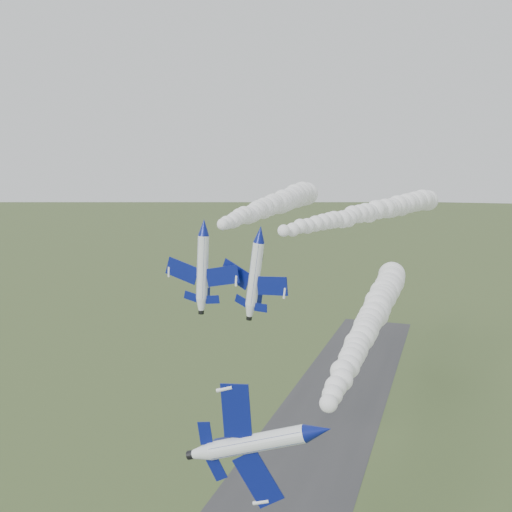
{
  "coord_description": "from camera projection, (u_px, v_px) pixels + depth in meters",
  "views": [
    {
      "loc": [
        25.74,
        -51.26,
        56.51
      ],
      "look_at": [
        1.28,
        18.38,
        45.29
      ],
      "focal_mm": 40.0,
      "sensor_mm": 36.0,
      "label": 1
    }
  ],
  "objects": [
    {
      "name": "smoke_trail_jet_pair_right",
      "position": [
        372.0,
        211.0,
        106.95
      ],
      "size": [
        23.13,
        63.96,
        4.72
      ],
      "primitive_type": null,
      "rotation": [
        0.0,
        0.0,
        -0.29
      ],
      "color": "silver"
    },
    {
      "name": "smoke_trail_jet_pair_left",
      "position": [
        273.0,
        205.0,
        109.51
      ],
      "size": [
        7.68,
        56.49,
        5.3
      ],
      "primitive_type": null,
      "rotation": [
        0.0,
        0.0,
        -0.04
      ],
      "color": "silver"
    },
    {
      "name": "smoke_trail_jet_lead",
      "position": [
        371.0,
        319.0,
        81.79
      ],
      "size": [
        9.01,
        62.79,
        5.07
      ],
      "primitive_type": null,
      "rotation": [
        0.0,
        0.0,
        0.06
      ],
      "color": "silver"
    },
    {
      "name": "jet_lead",
      "position": [
        318.0,
        432.0,
        49.12
      ],
      "size": [
        4.46,
        14.06,
        11.05
      ],
      "rotation": [
        0.0,
        1.25,
        0.06
      ],
      "color": "white"
    },
    {
      "name": "jet_pair_left",
      "position": [
        203.0,
        227.0,
        80.22
      ],
      "size": [
        11.52,
        13.84,
        3.43
      ],
      "rotation": [
        0.0,
        0.05,
        -0.04
      ],
      "color": "white"
    },
    {
      "name": "jet_pair_right",
      "position": [
        259.0,
        234.0,
        77.9
      ],
      "size": [
        11.47,
        13.49,
        3.63
      ],
      "rotation": [
        0.0,
        0.15,
        -0.29
      ],
      "color": "white"
    }
  ]
}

